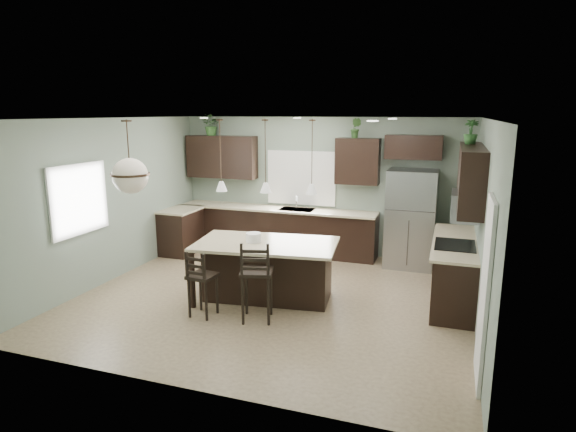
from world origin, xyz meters
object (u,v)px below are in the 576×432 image
(serving_dish, at_px, (254,237))
(bar_stool_center, at_px, (257,280))
(refrigerator, at_px, (411,219))
(kitchen_island, at_px, (266,271))
(bar_stool_left, at_px, (203,283))
(plant_back_left, at_px, (212,125))

(serving_dish, height_order, bar_stool_center, bar_stool_center)
(refrigerator, distance_m, kitchen_island, 3.17)
(serving_dish, distance_m, bar_stool_center, 0.92)
(kitchen_island, distance_m, bar_stool_center, 0.79)
(kitchen_island, xyz_separation_m, bar_stool_left, (-0.63, -0.88, 0.03))
(kitchen_island, bearing_deg, refrigerator, 44.08)
(refrigerator, distance_m, plant_back_left, 4.57)
(refrigerator, height_order, kitchen_island, refrigerator)
(bar_stool_left, xyz_separation_m, bar_stool_center, (0.79, 0.12, 0.09))
(serving_dish, height_order, plant_back_left, plant_back_left)
(bar_stool_left, bearing_deg, refrigerator, 56.82)
(serving_dish, bearing_deg, kitchen_island, 7.13)
(serving_dish, distance_m, bar_stool_left, 1.09)
(kitchen_island, bearing_deg, serving_dish, 180.00)
(refrigerator, relative_size, kitchen_island, 0.86)
(refrigerator, bearing_deg, bar_stool_left, -127.98)
(serving_dish, bearing_deg, refrigerator, 48.78)
(refrigerator, relative_size, bar_stool_left, 1.87)
(serving_dish, height_order, bar_stool_left, serving_dish)
(bar_stool_center, bearing_deg, kitchen_island, 86.15)
(refrigerator, height_order, bar_stool_left, refrigerator)
(kitchen_island, distance_m, bar_stool_left, 1.09)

